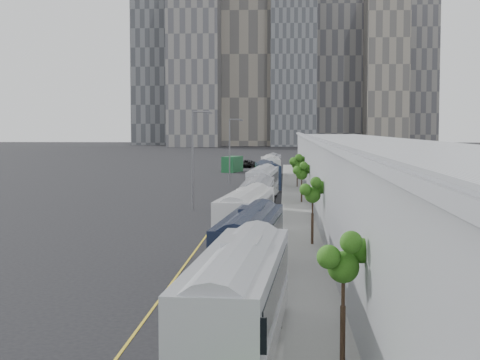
# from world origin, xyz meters

# --- Properties ---
(sidewalk) EXTENTS (10.00, 170.00, 0.12)m
(sidewalk) POSITION_xyz_m (9.00, 55.00, 0.06)
(sidewalk) COLOR gray
(sidewalk) RESTS_ON ground
(lane_line) EXTENTS (0.12, 160.00, 0.02)m
(lane_line) POSITION_xyz_m (-1.50, 55.00, 0.01)
(lane_line) COLOR gold
(lane_line) RESTS_ON ground
(depot) EXTENTS (12.45, 160.40, 7.20)m
(depot) POSITION_xyz_m (12.99, 55.00, 3.51)
(depot) COLOR gray
(depot) RESTS_ON ground
(skyline) EXTENTS (145.00, 64.00, 120.00)m
(skyline) POSITION_xyz_m (-2.90, 324.16, 50.85)
(skyline) COLOR slate
(skyline) RESTS_ON ground
(bus_0) EXTENTS (3.48, 13.57, 3.93)m
(bus_0) POSITION_xyz_m (2.77, 6.34, 1.66)
(bus_0) COLOR #A4A7AE
(bus_0) RESTS_ON ground
(bus_1) EXTENTS (3.46, 12.60, 3.64)m
(bus_1) POSITION_xyz_m (2.52, 19.99, 1.53)
(bus_1) COLOR black
(bus_1) RESTS_ON ground
(bus_2) EXTENTS (3.72, 12.93, 3.73)m
(bus_2) POSITION_xyz_m (1.64, 32.14, 1.57)
(bus_2) COLOR silver
(bus_2) RESTS_ON ground
(bus_3) EXTENTS (2.76, 12.36, 3.60)m
(bus_3) POSITION_xyz_m (2.00, 46.31, 1.52)
(bus_3) COLOR gray
(bus_3) RESTS_ON ground
(bus_4) EXTENTS (3.33, 12.95, 3.75)m
(bus_4) POSITION_xyz_m (1.93, 62.82, 1.58)
(bus_4) COLOR #B2B5BC
(bus_4) RESTS_ON ground
(bus_5) EXTENTS (3.80, 12.69, 3.65)m
(bus_5) POSITION_xyz_m (2.04, 77.45, 1.54)
(bus_5) COLOR #151E30
(bus_5) RESTS_ON ground
(bus_6) EXTENTS (3.24, 13.50, 3.92)m
(bus_6) POSITION_xyz_m (2.18, 89.44, 1.65)
(bus_6) COLOR silver
(bus_6) RESTS_ON ground
(bus_7) EXTENTS (2.84, 12.75, 3.72)m
(bus_7) POSITION_xyz_m (2.27, 103.59, 1.57)
(bus_7) COLOR gray
(bus_7) RESTS_ON ground
(tree_0) EXTENTS (1.05, 1.05, 4.21)m
(tree_0) POSITION_xyz_m (6.27, 4.69, 3.51)
(tree_0) COLOR black
(tree_0) RESTS_ON ground
(tree_1) EXTENTS (1.11, 1.11, 4.21)m
(tree_1) POSITION_xyz_m (6.25, 30.95, 3.51)
(tree_1) COLOR black
(tree_1) RESTS_ON ground
(tree_2) EXTENTS (1.29, 1.29, 3.98)m
(tree_2) POSITION_xyz_m (6.16, 59.73, 3.26)
(tree_2) COLOR black
(tree_2) RESTS_ON ground
(tree_3) EXTENTS (1.56, 1.56, 4.16)m
(tree_3) POSITION_xyz_m (6.02, 80.42, 3.34)
(tree_3) COLOR black
(tree_3) RESTS_ON ground
(street_lamp_near) EXTENTS (2.04, 0.22, 9.74)m
(street_lamp_near) POSITION_xyz_m (-4.50, 52.30, 5.57)
(street_lamp_near) COLOR #59595E
(street_lamp_near) RESTS_ON ground
(street_lamp_far) EXTENTS (2.04, 0.22, 9.41)m
(street_lamp_far) POSITION_xyz_m (-3.55, 87.79, 5.40)
(street_lamp_far) COLOR #59595E
(street_lamp_far) RESTS_ON ground
(shipping_container) EXTENTS (3.69, 6.30, 2.86)m
(shipping_container) POSITION_xyz_m (-5.31, 115.43, 1.43)
(shipping_container) COLOR #164927
(shipping_container) RESTS_ON ground
(suv) EXTENTS (3.58, 5.96, 1.55)m
(suv) POSITION_xyz_m (-3.47, 130.70, 0.77)
(suv) COLOR black
(suv) RESTS_ON ground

